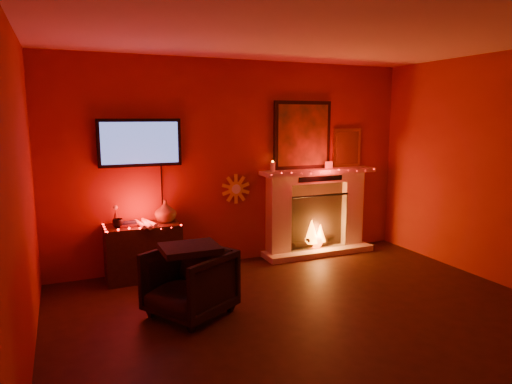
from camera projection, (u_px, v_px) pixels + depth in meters
room at (345, 190)px, 3.86m from camera, size 5.00×5.00×5.00m
fireplace at (316, 204)px, 6.57m from camera, size 1.72×0.40×2.18m
tv at (140, 143)px, 5.53m from camera, size 1.00×0.07×1.24m
sunburst_clock at (236, 189)px, 6.14m from camera, size 0.40×0.03×0.40m
console_table at (144, 248)px, 5.55m from camera, size 0.89×0.53×0.95m
armchair at (190, 283)px, 4.52m from camera, size 1.00×0.99×0.67m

